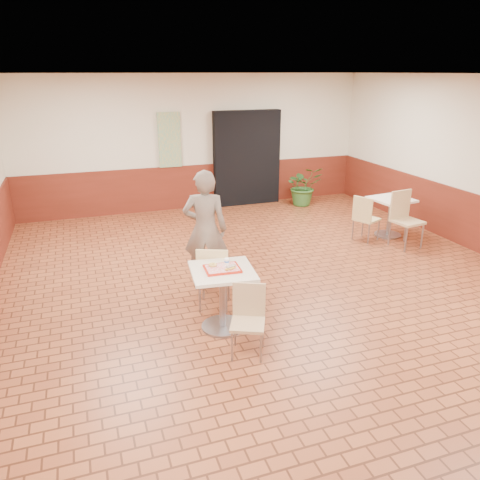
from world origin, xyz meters
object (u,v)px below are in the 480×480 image
object	(u,v)px
main_table	(223,289)
serving_tray	(222,269)
long_john_donut	(230,268)
paper_cup	(227,261)
chair_main_back	(213,275)
potted_plant	(303,186)
chair_main_front	(248,316)
chair_second_front	(404,216)
ring_donut	(213,265)
chair_second_left	(365,216)
second_table	(390,211)
customer	(205,230)

from	to	relation	value
main_table	serving_tray	bearing A→B (deg)	-90.00
long_john_donut	paper_cup	bearing A→B (deg)	89.45
chair_main_back	potted_plant	size ratio (longest dim) A/B	0.95
chair_main_front	chair_second_front	xyz separation A→B (m)	(3.87, 2.33, 0.11)
ring_donut	potted_plant	distance (m)	5.97
paper_cup	chair_second_front	world-z (taller)	chair_second_front
main_table	chair_second_left	xyz separation A→B (m)	(3.46, 2.19, -0.05)
chair_main_front	serving_tray	world-z (taller)	serving_tray
chair_main_front	chair_second_left	world-z (taller)	chair_second_left
serving_tray	long_john_donut	world-z (taller)	long_john_donut
paper_cup	second_table	xyz separation A→B (m)	(4.01, 2.21, -0.35)
long_john_donut	chair_second_front	xyz separation A→B (m)	(3.91, 1.82, -0.27)
paper_cup	chair_main_front	bearing A→B (deg)	-86.55
long_john_donut	second_table	distance (m)	4.67
long_john_donut	chair_second_front	bearing A→B (deg)	24.96
chair_main_back	customer	size ratio (longest dim) A/B	0.51
potted_plant	chair_main_front	bearing A→B (deg)	-121.99
chair_main_front	potted_plant	bearing A→B (deg)	82.74
main_table	customer	world-z (taller)	customer
customer	ring_donut	distance (m)	1.21
customer	potted_plant	size ratio (longest dim) A/B	1.87
customer	chair_second_left	xyz separation A→B (m)	(3.32, 0.91, -0.39)
second_table	serving_tray	bearing A→B (deg)	-150.83
serving_tray	chair_main_front	bearing A→B (deg)	-78.38
chair_main_front	ring_donut	xyz separation A→B (m)	(-0.21, 0.67, 0.38)
potted_plant	long_john_donut	bearing A→B (deg)	-124.90
ring_donut	potted_plant	size ratio (longest dim) A/B	0.11
chair_main_back	paper_cup	bearing A→B (deg)	118.84
serving_tray	chair_second_front	bearing A→B (deg)	23.60
long_john_donut	potted_plant	world-z (taller)	potted_plant
customer	serving_tray	world-z (taller)	customer
paper_cup	chair_second_left	bearing A→B (deg)	32.01
chair_main_front	customer	xyz separation A→B (m)	(0.02, 1.86, 0.43)
customer	potted_plant	world-z (taller)	customer
customer	chair_second_front	xyz separation A→B (m)	(3.86, 0.47, -0.31)
serving_tray	paper_cup	xyz separation A→B (m)	(0.08, 0.07, 0.05)
main_table	chair_second_front	world-z (taller)	chair_second_front
chair_main_back	paper_cup	distance (m)	0.57
customer	second_table	xyz separation A→B (m)	(3.96, 1.01, -0.37)
paper_cup	chair_second_front	size ratio (longest dim) A/B	0.08
chair_main_front	chair_main_back	world-z (taller)	chair_main_back
second_table	chair_second_front	size ratio (longest dim) A/B	0.74
customer	chair_second_left	size ratio (longest dim) A/B	2.02
ring_donut	long_john_donut	distance (m)	0.24
main_table	ring_donut	distance (m)	0.33
chair_main_back	customer	bearing A→B (deg)	-75.06
chair_main_front	serving_tray	xyz separation A→B (m)	(-0.12, 0.59, 0.35)
chair_main_back	paper_cup	world-z (taller)	same
ring_donut	paper_cup	distance (m)	0.18
main_table	paper_cup	xyz separation A→B (m)	(0.08, 0.07, 0.32)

